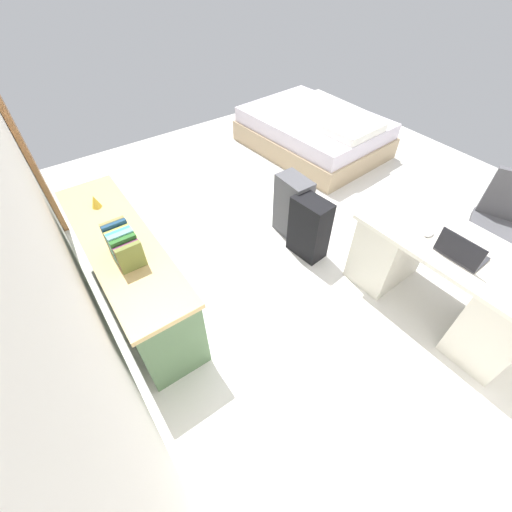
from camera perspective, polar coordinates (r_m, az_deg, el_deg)
The scene contains 13 objects.
ground_plane at distance 3.75m, azimuth 8.01°, elevation 4.57°, with size 5.92×5.92×0.00m, color silver.
wall_back at distance 2.24m, azimuth -34.97°, elevation 9.26°, with size 4.92×0.10×2.78m, color silver.
door_wooden at distance 4.14m, azimuth -35.83°, elevation 17.54°, with size 0.88×0.05×2.04m, color #936038.
desk at distance 3.09m, azimuth 28.73°, elevation -3.19°, with size 1.46×0.71×0.72m.
office_chair at distance 3.72m, azimuth 35.31°, elevation 3.28°, with size 0.60×0.60×0.94m.
credenza at distance 2.96m, azimuth -20.39°, elevation -2.43°, with size 1.80×0.48×0.72m.
bed at distance 5.15m, azimuth 9.67°, elevation 19.83°, with size 2.01×1.55×0.58m.
suitcase_black at distance 3.28m, azimuth 8.94°, elevation 4.68°, with size 0.36×0.22×0.63m, color black.
suitcase_spare_grey at distance 3.48m, azimuth 6.15°, elevation 8.15°, with size 0.36×0.22×0.67m, color #4C4C51.
laptop at distance 2.75m, azimuth 31.18°, elevation 0.61°, with size 0.32×0.23×0.21m.
computer_mouse at distance 2.86m, azimuth 27.09°, elevation 3.42°, with size 0.06×0.10×0.03m, color white.
book_row at distance 2.48m, azimuth -21.37°, elevation 1.71°, with size 0.31×0.17×0.23m.
figurine_small at distance 3.08m, azimuth -25.46°, elevation 8.28°, with size 0.08×0.08×0.11m, color gold.
Camera 1 is at (-1.98, 2.05, 2.43)m, focal length 23.77 mm.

